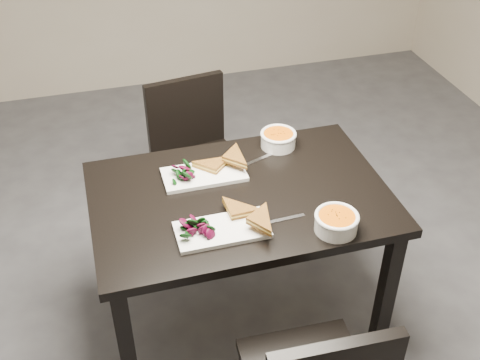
{
  "coord_description": "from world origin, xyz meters",
  "views": [
    {
      "loc": [
        -0.32,
        -1.89,
        2.23
      ],
      "look_at": [
        0.2,
        -0.04,
        0.82
      ],
      "focal_mm": 44.96,
      "sensor_mm": 36.0,
      "label": 1
    }
  ],
  "objects_px": {
    "soup_bowl_far": "(278,138)",
    "table": "(240,213)",
    "plate_near": "(222,230)",
    "plate_far": "(204,175)",
    "chair_far": "(194,150)",
    "soup_bowl_near": "(336,221)"
  },
  "relations": [
    {
      "from": "plate_far",
      "to": "chair_far",
      "type": "bearing_deg",
      "value": 82.72
    },
    {
      "from": "soup_bowl_near",
      "to": "soup_bowl_far",
      "type": "bearing_deg",
      "value": 92.11
    },
    {
      "from": "table",
      "to": "plate_far",
      "type": "relative_size",
      "value": 3.47
    },
    {
      "from": "chair_far",
      "to": "plate_near",
      "type": "xyz_separation_m",
      "value": [
        -0.09,
        -0.96,
        0.27
      ]
    },
    {
      "from": "table",
      "to": "plate_near",
      "type": "relative_size",
      "value": 3.46
    },
    {
      "from": "soup_bowl_near",
      "to": "plate_far",
      "type": "distance_m",
      "value": 0.61
    },
    {
      "from": "chair_far",
      "to": "plate_far",
      "type": "bearing_deg",
      "value": -105.76
    },
    {
      "from": "chair_far",
      "to": "soup_bowl_far",
      "type": "height_order",
      "value": "chair_far"
    },
    {
      "from": "chair_far",
      "to": "plate_near",
      "type": "height_order",
      "value": "chair_far"
    },
    {
      "from": "chair_far",
      "to": "plate_far",
      "type": "relative_size",
      "value": 2.46
    },
    {
      "from": "soup_bowl_near",
      "to": "plate_near",
      "type": "bearing_deg",
      "value": 165.55
    },
    {
      "from": "plate_far",
      "to": "plate_near",
      "type": "bearing_deg",
      "value": -92.45
    },
    {
      "from": "chair_far",
      "to": "soup_bowl_near",
      "type": "bearing_deg",
      "value": -81.87
    },
    {
      "from": "soup_bowl_far",
      "to": "table",
      "type": "bearing_deg",
      "value": -131.63
    },
    {
      "from": "table",
      "to": "plate_near",
      "type": "xyz_separation_m",
      "value": [
        -0.13,
        -0.2,
        0.11
      ]
    },
    {
      "from": "chair_far",
      "to": "soup_bowl_far",
      "type": "bearing_deg",
      "value": -65.96
    },
    {
      "from": "plate_far",
      "to": "soup_bowl_far",
      "type": "distance_m",
      "value": 0.4
    },
    {
      "from": "plate_near",
      "to": "soup_bowl_near",
      "type": "distance_m",
      "value": 0.43
    },
    {
      "from": "table",
      "to": "soup_bowl_near",
      "type": "height_order",
      "value": "soup_bowl_near"
    },
    {
      "from": "table",
      "to": "soup_bowl_near",
      "type": "relative_size",
      "value": 7.19
    },
    {
      "from": "plate_near",
      "to": "soup_bowl_near",
      "type": "relative_size",
      "value": 2.08
    },
    {
      "from": "chair_far",
      "to": "soup_bowl_far",
      "type": "relative_size",
      "value": 5.23
    }
  ]
}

